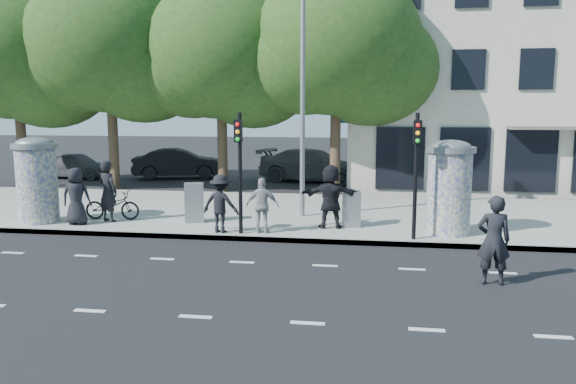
% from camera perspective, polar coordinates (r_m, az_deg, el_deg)
% --- Properties ---
extents(ground, '(120.00, 120.00, 0.00)m').
position_cam_1_polar(ground, '(12.31, -6.20, -8.87)').
color(ground, black).
rests_on(ground, ground).
extents(sidewalk, '(40.00, 8.00, 0.15)m').
position_cam_1_polar(sidewalk, '(19.43, -0.60, -2.14)').
color(sidewalk, gray).
rests_on(sidewalk, ground).
extents(curb, '(40.00, 0.10, 0.16)m').
position_cam_1_polar(curb, '(15.63, -2.90, -4.79)').
color(curb, slate).
rests_on(curb, ground).
extents(lane_dash_near, '(32.00, 0.12, 0.01)m').
position_cam_1_polar(lane_dash_near, '(10.31, -9.37, -12.41)').
color(lane_dash_near, silver).
rests_on(lane_dash_near, ground).
extents(lane_dash_far, '(32.00, 0.12, 0.01)m').
position_cam_1_polar(lane_dash_far, '(13.61, -4.70, -7.13)').
color(lane_dash_far, silver).
rests_on(lane_dash_far, ground).
extents(ad_column_left, '(1.36, 1.36, 2.65)m').
position_cam_1_polar(ad_column_left, '(18.99, -24.16, 1.32)').
color(ad_column_left, beige).
rests_on(ad_column_left, sidewalk).
extents(ad_column_right, '(1.36, 1.36, 2.65)m').
position_cam_1_polar(ad_column_right, '(16.34, 16.08, 0.69)').
color(ad_column_right, beige).
rests_on(ad_column_right, sidewalk).
extents(traffic_pole_near, '(0.22, 0.31, 3.40)m').
position_cam_1_polar(traffic_pole_near, '(15.64, -4.94, 3.21)').
color(traffic_pole_near, black).
rests_on(traffic_pole_near, sidewalk).
extents(traffic_pole_far, '(0.22, 0.31, 3.40)m').
position_cam_1_polar(traffic_pole_far, '(15.26, 12.89, 2.90)').
color(traffic_pole_far, black).
rests_on(traffic_pole_far, sidewalk).
extents(street_lamp, '(0.25, 0.93, 8.00)m').
position_cam_1_polar(street_lamp, '(18.16, 1.48, 12.07)').
color(street_lamp, slate).
rests_on(street_lamp, sidewalk).
extents(tree_far_left, '(7.20, 7.20, 9.26)m').
position_cam_1_polar(tree_far_left, '(28.85, -25.96, 12.69)').
color(tree_far_left, '#38281C').
rests_on(tree_far_left, ground).
extents(tree_mid_left, '(7.20, 7.20, 9.57)m').
position_cam_1_polar(tree_mid_left, '(26.64, -17.74, 14.21)').
color(tree_mid_left, '#38281C').
rests_on(tree_mid_left, ground).
extents(tree_near_left, '(6.80, 6.80, 8.97)m').
position_cam_1_polar(tree_near_left, '(25.04, -6.84, 13.94)').
color(tree_near_left, '#38281C').
rests_on(tree_near_left, ground).
extents(tree_center, '(7.00, 7.00, 9.30)m').
position_cam_1_polar(tree_center, '(23.85, 4.95, 14.84)').
color(tree_center, '#38281C').
rests_on(tree_center, ground).
extents(building, '(20.30, 15.85, 12.00)m').
position_cam_1_polar(building, '(32.69, 24.98, 11.81)').
color(building, '#AFA693').
rests_on(building, ground).
extents(ped_a, '(0.93, 0.68, 1.75)m').
position_cam_1_polar(ped_a, '(18.20, -20.71, -0.39)').
color(ped_a, black).
rests_on(ped_a, sidewalk).
extents(ped_b, '(0.82, 0.69, 1.91)m').
position_cam_1_polar(ped_b, '(18.34, -17.82, 0.07)').
color(ped_b, black).
rests_on(ped_b, sidewalk).
extents(ped_d, '(1.15, 0.78, 1.66)m').
position_cam_1_polar(ped_d, '(16.06, -6.88, -1.19)').
color(ped_d, black).
rests_on(ped_d, sidewalk).
extents(ped_e, '(0.95, 0.58, 1.58)m').
position_cam_1_polar(ped_e, '(15.87, -2.62, -1.39)').
color(ped_e, '#98989B').
rests_on(ped_e, sidewalk).
extents(ped_f, '(1.82, 0.84, 1.89)m').
position_cam_1_polar(ped_f, '(16.56, 4.36, -0.44)').
color(ped_f, black).
rests_on(ped_f, sidewalk).
extents(man_road, '(0.69, 0.46, 1.89)m').
position_cam_1_polar(man_road, '(12.47, 20.16, -4.61)').
color(man_road, black).
rests_on(man_road, ground).
extents(bicycle, '(0.74, 1.78, 0.92)m').
position_cam_1_polar(bicycle, '(18.70, -17.41, -1.30)').
color(bicycle, black).
rests_on(bicycle, sidewalk).
extents(cabinet_left, '(0.68, 0.58, 1.22)m').
position_cam_1_polar(cabinet_left, '(17.68, -9.51, -1.07)').
color(cabinet_left, gray).
rests_on(cabinet_left, sidewalk).
extents(cabinet_right, '(0.57, 0.46, 1.07)m').
position_cam_1_polar(cabinet_right, '(16.86, 6.46, -1.72)').
color(cabinet_right, gray).
rests_on(cabinet_right, sidewalk).
extents(car_left, '(1.90, 4.19, 1.39)m').
position_cam_1_polar(car_left, '(31.71, -20.78, 2.58)').
color(car_left, '#4B4C51').
rests_on(car_left, ground).
extents(car_mid, '(2.86, 5.01, 1.56)m').
position_cam_1_polar(car_mid, '(30.20, -11.02, 2.87)').
color(car_mid, black).
rests_on(car_mid, ground).
extents(car_right, '(3.56, 6.00, 1.63)m').
position_cam_1_polar(car_right, '(28.36, 2.63, 2.73)').
color(car_right, '#55585C').
rests_on(car_right, ground).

